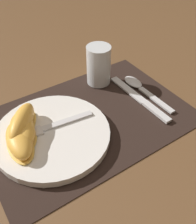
{
  "coord_description": "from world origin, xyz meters",
  "views": [
    {
      "loc": [
        -0.22,
        -0.38,
        0.42
      ],
      "look_at": [
        0.02,
        -0.01,
        0.02
      ],
      "focal_mm": 42.0,
      "sensor_mm": 36.0,
      "label": 1
    }
  ],
  "objects_px": {
    "juice_glass": "(99,67)",
    "citrus_wedge_0": "(22,124)",
    "citrus_wedge_1": "(22,130)",
    "knife": "(140,99)",
    "citrus_wedge_2": "(19,141)",
    "plate": "(52,135)",
    "spoon": "(139,86)",
    "fork": "(46,129)"
  },
  "relations": [
    {
      "from": "knife",
      "to": "spoon",
      "type": "relative_size",
      "value": 1.2
    },
    {
      "from": "juice_glass",
      "to": "citrus_wedge_2",
      "type": "height_order",
      "value": "juice_glass"
    },
    {
      "from": "spoon",
      "to": "citrus_wedge_0",
      "type": "height_order",
      "value": "citrus_wedge_0"
    },
    {
      "from": "citrus_wedge_1",
      "to": "juice_glass",
      "type": "bearing_deg",
      "value": 20.38
    },
    {
      "from": "plate",
      "to": "spoon",
      "type": "relative_size",
      "value": 1.41
    },
    {
      "from": "spoon",
      "to": "fork",
      "type": "relative_size",
      "value": 0.94
    },
    {
      "from": "spoon",
      "to": "citrus_wedge_2",
      "type": "distance_m",
      "value": 0.34
    },
    {
      "from": "citrus_wedge_0",
      "to": "citrus_wedge_2",
      "type": "distance_m",
      "value": 0.04
    },
    {
      "from": "juice_glass",
      "to": "citrus_wedge_0",
      "type": "xyz_separation_m",
      "value": [
        -0.24,
        -0.08,
        -0.01
      ]
    },
    {
      "from": "plate",
      "to": "fork",
      "type": "height_order",
      "value": "fork"
    },
    {
      "from": "fork",
      "to": "plate",
      "type": "bearing_deg",
      "value": -63.16
    },
    {
      "from": "spoon",
      "to": "citrus_wedge_0",
      "type": "bearing_deg",
      "value": 179.38
    },
    {
      "from": "knife",
      "to": "citrus_wedge_2",
      "type": "xyz_separation_m",
      "value": [
        -0.31,
        0.01,
        0.03
      ]
    },
    {
      "from": "citrus_wedge_0",
      "to": "plate",
      "type": "bearing_deg",
      "value": -37.76
    },
    {
      "from": "juice_glass",
      "to": "citrus_wedge_0",
      "type": "height_order",
      "value": "juice_glass"
    },
    {
      "from": "knife",
      "to": "spoon",
      "type": "xyz_separation_m",
      "value": [
        0.03,
        0.04,
        0.0
      ]
    },
    {
      "from": "juice_glass",
      "to": "citrus_wedge_1",
      "type": "bearing_deg",
      "value": -159.62
    },
    {
      "from": "fork",
      "to": "citrus_wedge_2",
      "type": "relative_size",
      "value": 1.64
    },
    {
      "from": "citrus_wedge_1",
      "to": "fork",
      "type": "bearing_deg",
      "value": -11.25
    },
    {
      "from": "plate",
      "to": "citrus_wedge_0",
      "type": "xyz_separation_m",
      "value": [
        -0.05,
        0.04,
        0.03
      ]
    },
    {
      "from": "fork",
      "to": "citrus_wedge_0",
      "type": "height_order",
      "value": "citrus_wedge_0"
    },
    {
      "from": "citrus_wedge_0",
      "to": "juice_glass",
      "type": "bearing_deg",
      "value": 18.09
    },
    {
      "from": "citrus_wedge_2",
      "to": "knife",
      "type": "bearing_deg",
      "value": -1.46
    },
    {
      "from": "plate",
      "to": "juice_glass",
      "type": "bearing_deg",
      "value": 30.5
    },
    {
      "from": "plate",
      "to": "juice_glass",
      "type": "height_order",
      "value": "juice_glass"
    },
    {
      "from": "juice_glass",
      "to": "fork",
      "type": "relative_size",
      "value": 0.55
    },
    {
      "from": "knife",
      "to": "citrus_wedge_1",
      "type": "height_order",
      "value": "citrus_wedge_1"
    },
    {
      "from": "plate",
      "to": "citrus_wedge_1",
      "type": "relative_size",
      "value": 2.12
    },
    {
      "from": "juice_glass",
      "to": "citrus_wedge_0",
      "type": "relative_size",
      "value": 0.9
    },
    {
      "from": "knife",
      "to": "citrus_wedge_2",
      "type": "distance_m",
      "value": 0.31
    },
    {
      "from": "fork",
      "to": "juice_glass",
      "type": "bearing_deg",
      "value": 26.53
    },
    {
      "from": "citrus_wedge_0",
      "to": "citrus_wedge_2",
      "type": "xyz_separation_m",
      "value": [
        -0.02,
        -0.04,
        -0.01
      ]
    },
    {
      "from": "plate",
      "to": "citrus_wedge_1",
      "type": "distance_m",
      "value": 0.06
    },
    {
      "from": "knife",
      "to": "citrus_wedge_2",
      "type": "height_order",
      "value": "citrus_wedge_2"
    },
    {
      "from": "fork",
      "to": "citrus_wedge_0",
      "type": "relative_size",
      "value": 1.62
    },
    {
      "from": "juice_glass",
      "to": "citrus_wedge_1",
      "type": "height_order",
      "value": "juice_glass"
    },
    {
      "from": "plate",
      "to": "citrus_wedge_2",
      "type": "bearing_deg",
      "value": 179.68
    },
    {
      "from": "citrus_wedge_0",
      "to": "citrus_wedge_2",
      "type": "height_order",
      "value": "citrus_wedge_0"
    },
    {
      "from": "plate",
      "to": "fork",
      "type": "xyz_separation_m",
      "value": [
        -0.01,
        0.01,
        0.01
      ]
    },
    {
      "from": "spoon",
      "to": "citrus_wedge_2",
      "type": "xyz_separation_m",
      "value": [
        -0.34,
        -0.03,
        0.03
      ]
    },
    {
      "from": "citrus_wedge_1",
      "to": "plate",
      "type": "bearing_deg",
      "value": -23.71
    },
    {
      "from": "plate",
      "to": "citrus_wedge_0",
      "type": "distance_m",
      "value": 0.07
    }
  ]
}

